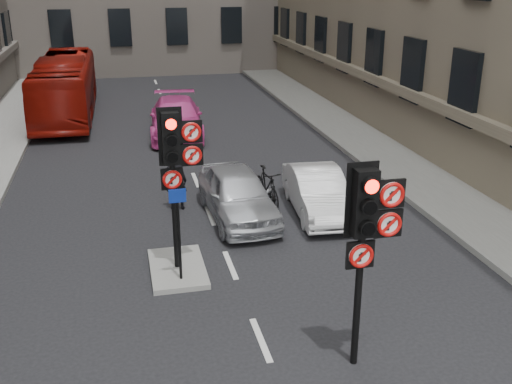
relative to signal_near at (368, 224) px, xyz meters
name	(u,v)px	position (x,y,z in m)	size (l,w,h in m)	color
pavement_right	(391,154)	(5.71, 11.01, -2.50)	(3.00, 50.00, 0.16)	gray
centre_island	(178,268)	(-2.69, 4.01, -2.52)	(1.20, 2.00, 0.12)	gray
signal_near	(368,224)	(0.00, 0.00, 0.00)	(0.91, 0.40, 3.58)	black
signal_far	(176,155)	(-2.60, 4.00, 0.12)	(0.91, 0.40, 3.58)	black
car_silver	(237,194)	(-0.77, 6.70, -1.90)	(1.61, 4.01, 1.37)	#B7BAC0
car_white	(318,192)	(1.43, 6.54, -1.97)	(1.30, 3.74, 1.23)	silver
car_pink	(176,118)	(-1.50, 15.60, -1.86)	(2.03, 4.99, 1.45)	#CB3B8D
bus_red	(65,87)	(-5.99, 20.07, -1.24)	(2.26, 9.66, 2.69)	maroon
motorcycle	(267,187)	(0.22, 7.42, -2.03)	(0.52, 1.83, 1.10)	black
motorcyclist	(176,181)	(-2.31, 7.73, -1.76)	(0.60, 0.39, 1.65)	black
info_sign	(178,222)	(-2.67, 3.40, -1.14)	(0.35, 0.10, 2.05)	black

